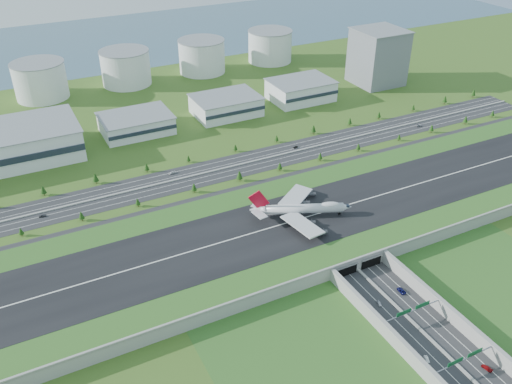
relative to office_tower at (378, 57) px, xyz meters
name	(u,v)px	position (x,y,z in m)	size (l,w,h in m)	color
ground	(312,226)	(-200.00, -195.00, -27.50)	(1200.00, 1200.00, 0.00)	#35571B
airfield_deck	(312,221)	(-200.00, -195.09, -23.38)	(520.00, 100.00, 9.20)	#999893
underpass_road	(418,322)	(-200.00, -294.42, -24.07)	(38.80, 120.40, 8.00)	#28282B
sign_gantry_near	(413,311)	(-200.00, -290.04, -20.55)	(38.70, 0.70, 9.80)	gray
sign_gantry_far	(464,360)	(-200.00, -325.04, -20.55)	(38.70, 0.70, 9.80)	gray
north_expressway	(247,163)	(-200.00, -100.00, -27.44)	(560.00, 36.00, 0.12)	#28282B
tree_row	(254,156)	(-193.78, -98.69, -22.95)	(508.48, 48.57, 8.34)	#3D2819
hangar_mid_a	(136,124)	(-260.00, -5.00, -20.00)	(58.00, 42.00, 15.00)	silver
hangar_mid_b	(226,105)	(-175.00, -5.00, -19.00)	(58.00, 42.00, 17.00)	silver
hangar_mid_c	(301,90)	(-95.00, -5.00, -18.00)	(58.00, 42.00, 19.00)	silver
office_tower	(378,57)	(0.00, 0.00, 0.00)	(46.00, 46.00, 55.00)	slate
fuel_tank_a	(40,81)	(-320.00, 115.00, -10.00)	(50.00, 50.00, 35.00)	white
fuel_tank_b	(126,68)	(-235.00, 115.00, -10.00)	(50.00, 50.00, 35.00)	white
fuel_tank_c	(202,56)	(-150.00, 115.00, -10.00)	(50.00, 50.00, 35.00)	white
fuel_tank_d	(270,46)	(-65.00, 115.00, -10.00)	(50.00, 50.00, 35.00)	white
bay_water	(119,39)	(-200.00, 285.00, -27.47)	(1200.00, 260.00, 0.06)	#3C5D72
boeing_747	(301,209)	(-207.26, -192.29, -13.71)	(62.03, 57.38, 20.40)	silver
car_0	(379,303)	(-206.85, -272.89, -26.62)	(1.79, 4.45, 1.52)	silver
car_1	(427,359)	(-210.40, -313.27, -26.69)	(1.46, 4.20, 1.38)	white
car_2	(401,291)	(-189.90, -270.49, -26.54)	(2.80, 6.07, 1.69)	#0E1148
car_3	(487,368)	(-189.21, -329.86, -26.62)	(2.13, 5.25, 1.52)	maroon
car_4	(43,216)	(-353.23, -105.54, -26.58)	(1.89, 4.71, 1.60)	#4C4C50
car_5	(296,147)	(-153.09, -94.38, -26.70)	(1.43, 4.10, 1.35)	black
car_6	(419,126)	(-34.46, -107.40, -26.62)	(2.52, 5.46, 1.52)	#AEAEB3
car_7	(172,173)	(-257.86, -89.29, -26.58)	(2.24, 5.50, 1.60)	silver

